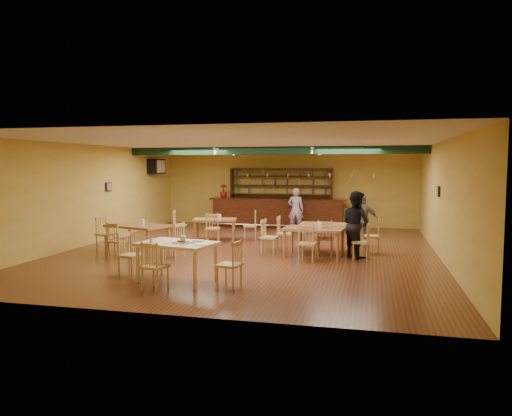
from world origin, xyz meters
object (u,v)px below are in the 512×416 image
(dining_table_a, at_px, (215,229))
(patron_right_a, at_px, (356,224))
(patron_bar, at_px, (296,210))
(dining_table_b, at_px, (327,237))
(near_table, at_px, (177,262))
(dining_table_d, at_px, (314,242))
(dining_table_c, at_px, (138,239))
(bar_counter, at_px, (278,213))

(dining_table_a, relative_size, patron_right_a, 0.79)
(patron_bar, bearing_deg, dining_table_b, 111.93)
(dining_table_a, xyz_separation_m, dining_table_b, (3.69, -1.20, 0.04))
(dining_table_a, bearing_deg, dining_table_b, -31.03)
(near_table, xyz_separation_m, patron_right_a, (3.47, 3.52, 0.46))
(dining_table_a, bearing_deg, near_table, -92.46)
(dining_table_d, bearing_deg, patron_bar, 110.21)
(dining_table_c, height_order, near_table, near_table)
(dining_table_c, bearing_deg, near_table, -32.77)
(near_table, bearing_deg, dining_table_b, 69.95)
(dining_table_b, height_order, patron_bar, patron_bar)
(dining_table_b, bearing_deg, patron_right_a, -45.56)
(near_table, bearing_deg, dining_table_a, 112.17)
(bar_counter, height_order, patron_bar, patron_bar)
(dining_table_c, xyz_separation_m, patron_right_a, (5.70, 0.88, 0.47))
(dining_table_a, distance_m, patron_bar, 3.49)
(bar_counter, xyz_separation_m, near_table, (-0.35, -9.02, -0.16))
(patron_bar, bearing_deg, dining_table_a, 51.44)
(bar_counter, xyz_separation_m, dining_table_c, (-2.57, -6.38, -0.16))
(dining_table_c, distance_m, patron_right_a, 5.78)
(bar_counter, xyz_separation_m, patron_right_a, (3.12, -5.50, 0.30))
(dining_table_d, relative_size, near_table, 1.01)
(patron_bar, bearing_deg, dining_table_c, 59.39)
(dining_table_d, distance_m, patron_bar, 5.01)
(bar_counter, distance_m, patron_right_a, 6.34)
(bar_counter, distance_m, dining_table_c, 6.89)
(dining_table_b, xyz_separation_m, patron_bar, (-1.50, 3.88, 0.41))
(dining_table_c, height_order, dining_table_d, dining_table_c)
(dining_table_c, relative_size, near_table, 1.05)
(patron_right_a, bearing_deg, near_table, 95.20)
(bar_counter, relative_size, dining_table_b, 3.44)
(patron_bar, bearing_deg, bar_counter, -44.15)
(patron_bar, bearing_deg, near_table, 82.71)
(dining_table_d, distance_m, near_table, 4.13)
(bar_counter, xyz_separation_m, dining_table_b, (2.32, -4.70, -0.18))
(patron_bar, distance_m, patron_right_a, 5.21)
(dining_table_a, xyz_separation_m, dining_table_c, (-1.20, -2.88, 0.06))
(dining_table_c, bearing_deg, bar_counter, 85.10)
(dining_table_b, relative_size, patron_right_a, 0.88)
(dining_table_d, bearing_deg, near_table, -119.60)
(bar_counter, bearing_deg, patron_right_a, -60.44)
(bar_counter, relative_size, dining_table_a, 3.85)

